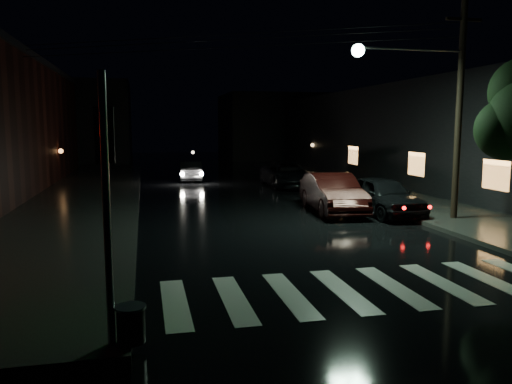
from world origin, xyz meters
TOP-DOWN VIEW (x-y plane):
  - ground at (0.00, 0.00)m, footprint 120.00×120.00m
  - sidewalk_left at (-5.00, 14.00)m, footprint 6.00×44.00m
  - sidewalk_right at (10.00, 14.00)m, footprint 4.00×44.00m
  - building_right at (17.00, 18.00)m, footprint 10.00×40.00m
  - building_far_left at (-10.00, 45.00)m, footprint 14.00×10.00m
  - building_far_right at (14.00, 45.00)m, footprint 14.00×10.00m
  - crosswalk at (3.00, 0.50)m, footprint 9.00×3.00m
  - signal_pole_corner at (-2.14, -1.46)m, footprint 0.68×0.61m
  - utility_pole at (8.83, 7.00)m, footprint 4.92×0.44m
  - parked_car_a at (7.60, 8.94)m, footprint 1.93×4.57m
  - parked_car_b at (5.84, 9.95)m, footprint 2.13×5.02m
  - parked_car_c at (6.89, 19.67)m, footprint 2.52×4.92m
  - parked_car_d at (6.49, 18.78)m, footprint 2.49×5.26m
  - oncoming_car at (1.22, 23.38)m, footprint 1.55×3.96m

SIDE VIEW (x-z plane):
  - ground at x=0.00m, z-range 0.00..0.00m
  - crosswalk at x=3.00m, z-range 0.00..0.01m
  - sidewalk_left at x=-5.00m, z-range 0.00..0.15m
  - sidewalk_right at x=10.00m, z-range 0.00..0.15m
  - oncoming_car at x=1.22m, z-range 0.00..1.28m
  - parked_car_c at x=6.89m, z-range 0.00..1.37m
  - parked_car_d at x=6.49m, z-range 0.00..1.45m
  - parked_car_a at x=7.60m, z-range 0.00..1.54m
  - parked_car_b at x=5.84m, z-range 0.00..1.61m
  - signal_pole_corner at x=-2.14m, z-range -0.56..3.64m
  - building_right at x=17.00m, z-range 0.00..6.00m
  - building_far_right at x=14.00m, z-range 0.00..7.00m
  - building_far_left at x=-10.00m, z-range 0.00..8.00m
  - utility_pole at x=8.83m, z-range 0.60..8.60m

